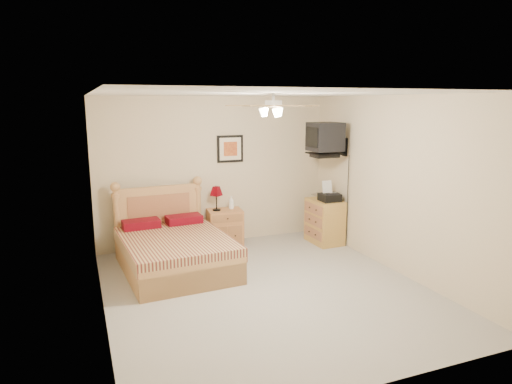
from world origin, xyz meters
The scene contains 17 objects.
floor centered at (0.00, 0.00, 0.00)m, with size 4.50×4.50×0.00m, color #9B958C.
ceiling centered at (0.00, 0.00, 2.50)m, with size 4.00×4.50×0.04m, color white.
wall_back centered at (0.00, 2.25, 1.25)m, with size 4.00×0.04×2.50m, color beige.
wall_front centered at (0.00, -2.25, 1.25)m, with size 4.00×0.04×2.50m, color beige.
wall_left centered at (-2.00, 0.00, 1.25)m, with size 0.04×4.50×2.50m, color beige.
wall_right centered at (2.00, 0.00, 1.25)m, with size 0.04×4.50×2.50m, color beige.
bed centered at (-0.94, 1.12, 0.60)m, with size 1.42×1.86×1.21m, color tan, non-canonical shape.
nightstand centered at (0.09, 2.00, 0.31)m, with size 0.57×0.43×0.61m, color #BD7845.
table_lamp centered at (-0.05, 2.02, 0.82)m, with size 0.22×0.22×0.41m, color #5E010B, non-canonical shape.
lotion_bottle centered at (0.22, 2.04, 0.73)m, with size 0.08×0.09×0.22m, color white.
framed_picture centered at (0.27, 2.23, 1.62)m, with size 0.46×0.04×0.46m, color black.
dresser centered at (1.73, 1.50, 0.38)m, with size 0.45×0.64×0.76m, color #A77937.
fax_machine centered at (1.75, 1.39, 0.93)m, with size 0.32×0.33×0.33m, color black, non-canonical shape.
magazine_lower centered at (1.70, 1.72, 0.77)m, with size 0.18×0.25×0.02m, color #AAA18B.
magazine_upper centered at (1.71, 1.72, 0.79)m, with size 0.21×0.28×0.02m, color gray.
wall_tv centered at (1.75, 1.34, 1.81)m, with size 0.56×0.46×0.58m, color black, non-canonical shape.
ceiling_fan centered at (0.00, -0.20, 2.36)m, with size 1.14×1.14×0.28m, color white, non-canonical shape.
Camera 1 is at (-2.18, -5.15, 2.40)m, focal length 32.00 mm.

